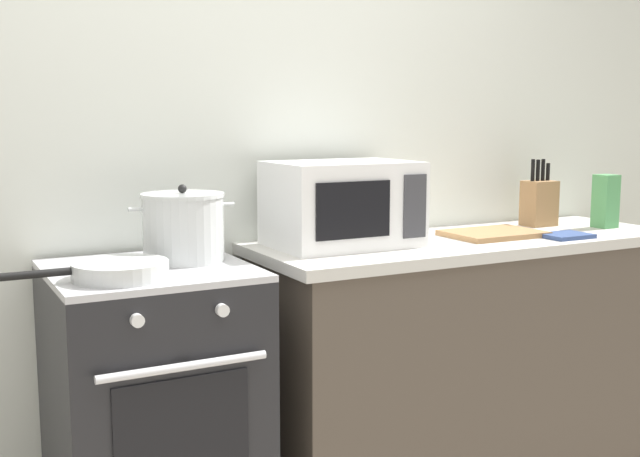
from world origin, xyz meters
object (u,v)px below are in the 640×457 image
object	(u,v)px
cutting_board	(493,234)
knife_block	(539,202)
stove	(153,411)
frying_pan	(118,270)
oven_mitt	(566,236)
microwave	(342,204)
stock_pot	(183,227)
pasta_box	(605,201)

from	to	relation	value
cutting_board	knife_block	size ratio (longest dim) A/B	1.28
stove	frying_pan	xyz separation A→B (m)	(-0.12, -0.13, 0.48)
stove	frying_pan	world-z (taller)	frying_pan
stove	oven_mitt	bearing A→B (deg)	-5.79
microwave	frying_pan	bearing A→B (deg)	-165.89
cutting_board	knife_block	world-z (taller)	knife_block
stock_pot	cutting_board	distance (m)	1.23
frying_pan	oven_mitt	size ratio (longest dim) A/B	2.62
stock_pot	pasta_box	size ratio (longest dim) A/B	1.57
microwave	knife_block	distance (m)	0.99
frying_pan	oven_mitt	bearing A→B (deg)	-0.84
frying_pan	knife_block	size ratio (longest dim) A/B	1.67
cutting_board	oven_mitt	bearing A→B (deg)	-36.32
stock_pot	microwave	distance (m)	0.60
stove	frying_pan	size ratio (longest dim) A/B	1.95
frying_pan	cutting_board	size ratio (longest dim) A/B	1.31
stock_pot	cutting_board	xyz separation A→B (m)	(1.22, -0.05, -0.10)
stove	knife_block	size ratio (longest dim) A/B	3.27
pasta_box	stove	bearing A→B (deg)	179.14
knife_block	oven_mitt	bearing A→B (deg)	-115.70
frying_pan	knife_block	distance (m)	1.86
stock_pot	pasta_box	distance (m)	1.79
knife_block	oven_mitt	size ratio (longest dim) A/B	1.56
stove	stock_pot	xyz separation A→B (m)	(0.13, 0.05, 0.57)
microwave	oven_mitt	size ratio (longest dim) A/B	2.78
frying_pan	microwave	size ratio (longest dim) A/B	0.94
stove	knife_block	bearing A→B (deg)	4.71
microwave	pasta_box	bearing A→B (deg)	-5.18
stove	pasta_box	bearing A→B (deg)	-0.86
microwave	oven_mitt	distance (m)	0.89
oven_mitt	frying_pan	bearing A→B (deg)	179.16
stock_pot	microwave	xyz separation A→B (m)	(0.60, 0.03, 0.04)
pasta_box	oven_mitt	bearing A→B (deg)	-159.49
microwave	stove	bearing A→B (deg)	-173.76
stock_pot	cutting_board	world-z (taller)	stock_pot
frying_pan	oven_mitt	world-z (taller)	frying_pan
stock_pot	pasta_box	world-z (taller)	stock_pot
stove	microwave	distance (m)	0.95
oven_mitt	pasta_box	bearing A→B (deg)	20.51
pasta_box	stock_pot	bearing A→B (deg)	177.42
knife_block	pasta_box	distance (m)	0.27
cutting_board	knife_block	xyz separation A→B (m)	(0.36, 0.14, 0.09)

